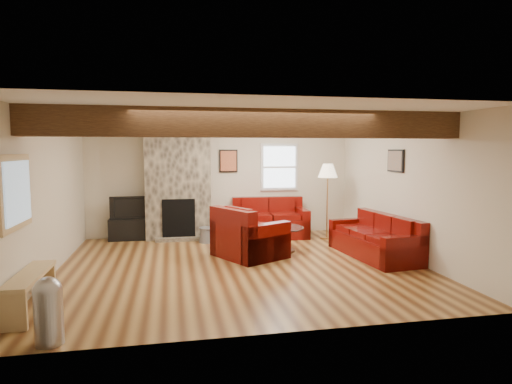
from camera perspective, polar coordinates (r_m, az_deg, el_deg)
room at (r=7.14m, az=-2.02°, el=-0.01°), size 8.00×8.00×8.00m
oak_beam at (r=5.89m, az=-0.09°, el=9.13°), size 6.00×0.36×0.38m
chimney_breast at (r=9.54m, az=-10.37°, el=1.14°), size 1.40×0.67×2.50m
back_window at (r=10.04m, az=3.13°, el=3.33°), size 0.90×0.08×1.10m
hatch_window at (r=5.83m, az=-29.41°, el=-0.02°), size 0.08×1.00×0.90m
ceiling_dome at (r=8.19m, az=3.24°, el=9.05°), size 0.40×0.40×0.18m
artwork_back at (r=9.81m, az=-3.69°, el=4.15°), size 0.42×0.06×0.52m
artwork_right at (r=8.38m, az=18.07°, el=3.98°), size 0.06×0.55×0.42m
sofa_three at (r=8.15m, az=15.43°, el=-5.68°), size 1.02×2.05×0.76m
loveseat at (r=9.61m, az=1.87°, el=-3.45°), size 1.68×1.03×0.87m
armchair_red at (r=7.84m, az=-0.83°, el=-5.33°), size 1.42×1.48×0.92m
coffee_table at (r=8.32m, az=3.02°, el=-6.28°), size 0.96×0.96×0.50m
tv_cabinet at (r=9.74m, az=-16.28°, el=-4.76°), size 0.93×0.37×0.47m
television at (r=9.67m, az=-16.36°, el=-1.96°), size 0.86×0.11×0.49m
floor_lamp at (r=9.47m, az=9.54°, el=2.27°), size 0.42×0.42×1.65m
pine_bench at (r=5.95m, az=-27.86°, el=-11.79°), size 0.29×1.25×0.47m
pedal_bin at (r=4.90m, az=-25.93°, el=-14.05°), size 0.37×0.37×0.69m
coal_bucket at (r=9.15m, az=-6.55°, el=-5.67°), size 0.35×0.35×0.33m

